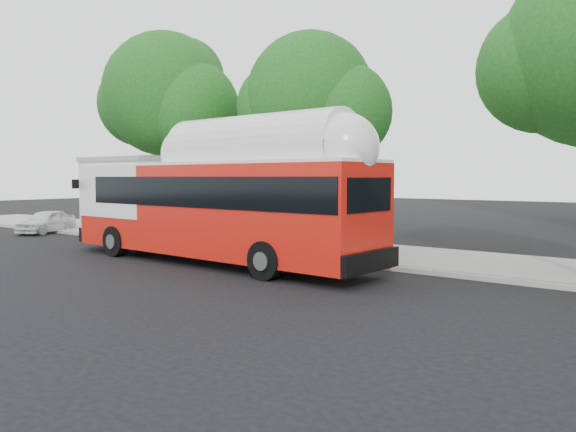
% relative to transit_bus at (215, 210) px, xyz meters
% --- Properties ---
extents(ground, '(120.00, 120.00, 0.00)m').
position_rel_transit_bus_xyz_m(ground, '(1.77, -1.50, -1.85)').
color(ground, black).
rests_on(ground, ground).
extents(sidewalk, '(60.00, 5.00, 0.15)m').
position_rel_transit_bus_xyz_m(sidewalk, '(1.77, 5.00, -1.78)').
color(sidewalk, gray).
rests_on(sidewalk, ground).
extents(curb_strip, '(60.00, 0.30, 0.15)m').
position_rel_transit_bus_xyz_m(curb_strip, '(1.77, 2.40, -1.78)').
color(curb_strip, gray).
rests_on(curb_strip, ground).
extents(red_curb_segment, '(10.00, 0.32, 0.16)m').
position_rel_transit_bus_xyz_m(red_curb_segment, '(-1.23, 2.40, -1.77)').
color(red_curb_segment, maroon).
rests_on(red_curb_segment, ground).
extents(street_tree_left, '(6.67, 5.80, 9.74)m').
position_rel_transit_bus_xyz_m(street_tree_left, '(-6.76, 4.06, 4.75)').
color(street_tree_left, '#2D2116').
rests_on(street_tree_left, ground).
extents(street_tree_mid, '(5.75, 5.00, 8.62)m').
position_rel_transit_bus_xyz_m(street_tree_mid, '(1.18, 4.56, 4.05)').
color(street_tree_mid, '#2D2116').
rests_on(street_tree_mid, ground).
extents(low_commercial_bldg, '(16.20, 10.20, 4.25)m').
position_rel_transit_bus_xyz_m(low_commercial_bldg, '(-12.23, 12.50, 0.30)').
color(low_commercial_bldg, silver).
rests_on(low_commercial_bldg, ground).
extents(transit_bus, '(13.49, 3.26, 3.96)m').
position_rel_transit_bus_xyz_m(transit_bus, '(0.00, 0.00, 0.00)').
color(transit_bus, red).
rests_on(transit_bus, ground).
extents(parked_car, '(3.89, 2.79, 1.23)m').
position_rel_transit_bus_xyz_m(parked_car, '(-14.52, 1.97, -1.24)').
color(parked_car, silver).
rests_on(parked_car, ground).
extents(signal_pole, '(0.13, 0.42, 4.44)m').
position_rel_transit_bus_xyz_m(signal_pole, '(-4.63, 2.85, 0.43)').
color(signal_pole, '#B2131D').
rests_on(signal_pole, ground).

